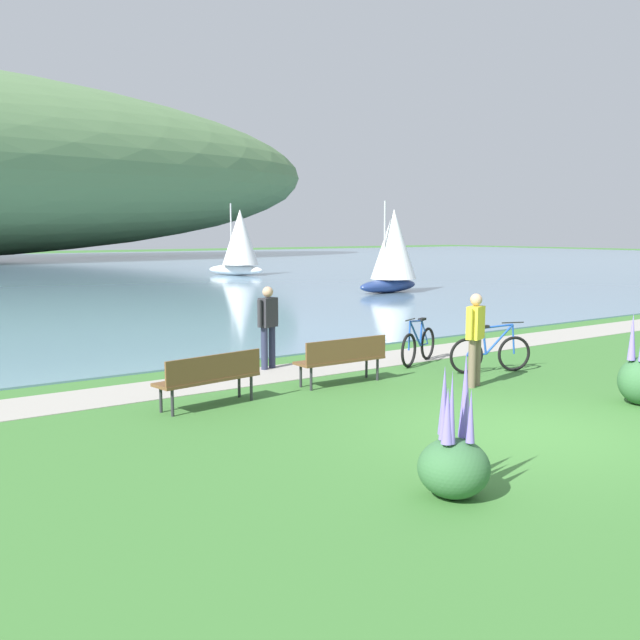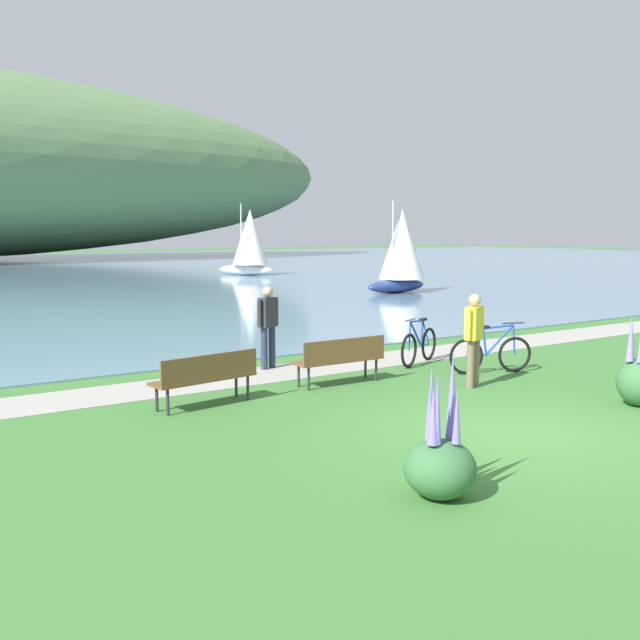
{
  "view_description": "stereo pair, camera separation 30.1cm",
  "coord_description": "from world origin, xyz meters",
  "px_view_note": "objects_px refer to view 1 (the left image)",
  "views": [
    {
      "loc": [
        -8.13,
        -6.39,
        2.83
      ],
      "look_at": [
        0.42,
        5.66,
        1.0
      ],
      "focal_mm": 40.38,
      "sensor_mm": 36.0,
      "label": 1
    },
    {
      "loc": [
        -7.88,
        -6.56,
        2.83
      ],
      "look_at": [
        0.42,
        5.66,
        1.0
      ],
      "focal_mm": 40.38,
      "sensor_mm": 36.0,
      "label": 2
    }
  ],
  "objects_px": {
    "park_bench_further_along": "(210,375)",
    "park_bench_near_camera": "(343,357)",
    "bicycle_leaning_near_bench": "(491,353)",
    "person_at_shoreline": "(268,322)",
    "bicycle_beside_path": "(418,345)",
    "sailboat_far_off": "(393,250)",
    "sailboat_mid_bay": "(240,242)",
    "person_on_the_grass": "(475,334)"
  },
  "relations": [
    {
      "from": "park_bench_near_camera",
      "to": "bicycle_leaning_near_bench",
      "type": "relative_size",
      "value": 1.08
    },
    {
      "from": "park_bench_further_along",
      "to": "bicycle_leaning_near_bench",
      "type": "xyz_separation_m",
      "value": [
        5.91,
        -0.67,
        -0.12
      ]
    },
    {
      "from": "bicycle_leaning_near_bench",
      "to": "bicycle_beside_path",
      "type": "height_order",
      "value": "same"
    },
    {
      "from": "park_bench_near_camera",
      "to": "sailboat_mid_bay",
      "type": "distance_m",
      "value": 33.0
    },
    {
      "from": "bicycle_beside_path",
      "to": "person_on_the_grass",
      "type": "xyz_separation_m",
      "value": [
        -0.75,
        -2.29,
        0.58
      ]
    },
    {
      "from": "park_bench_further_along",
      "to": "sailboat_far_off",
      "type": "height_order",
      "value": "sailboat_far_off"
    },
    {
      "from": "sailboat_mid_bay",
      "to": "park_bench_near_camera",
      "type": "bearing_deg",
      "value": -115.76
    },
    {
      "from": "bicycle_beside_path",
      "to": "person_on_the_grass",
      "type": "distance_m",
      "value": 2.48
    },
    {
      "from": "park_bench_further_along",
      "to": "sailboat_mid_bay",
      "type": "relative_size",
      "value": 0.41
    },
    {
      "from": "park_bench_further_along",
      "to": "sailboat_mid_bay",
      "type": "distance_m",
      "value": 34.43
    },
    {
      "from": "sailboat_mid_bay",
      "to": "sailboat_far_off",
      "type": "distance_m",
      "value": 15.2
    },
    {
      "from": "bicycle_leaning_near_bench",
      "to": "bicycle_beside_path",
      "type": "relative_size",
      "value": 1.02
    },
    {
      "from": "park_bench_near_camera",
      "to": "person_at_shoreline",
      "type": "relative_size",
      "value": 1.05
    },
    {
      "from": "sailboat_far_off",
      "to": "park_bench_further_along",
      "type": "bearing_deg",
      "value": -138.68
    },
    {
      "from": "sailboat_far_off",
      "to": "park_bench_near_camera",
      "type": "bearing_deg",
      "value": -133.73
    },
    {
      "from": "bicycle_beside_path",
      "to": "sailboat_far_off",
      "type": "height_order",
      "value": "sailboat_far_off"
    },
    {
      "from": "park_bench_near_camera",
      "to": "person_on_the_grass",
      "type": "distance_m",
      "value": 2.46
    },
    {
      "from": "bicycle_leaning_near_bench",
      "to": "person_at_shoreline",
      "type": "xyz_separation_m",
      "value": [
        -3.47,
        2.89,
        0.58
      ]
    },
    {
      "from": "bicycle_leaning_near_bench",
      "to": "person_on_the_grass",
      "type": "relative_size",
      "value": 0.98
    },
    {
      "from": "park_bench_further_along",
      "to": "park_bench_near_camera",
      "type": "bearing_deg",
      "value": 2.97
    },
    {
      "from": "bicycle_leaning_near_bench",
      "to": "sailboat_far_off",
      "type": "xyz_separation_m",
      "value": [
        10.74,
        15.31,
        1.59
      ]
    },
    {
      "from": "park_bench_further_along",
      "to": "bicycle_leaning_near_bench",
      "type": "relative_size",
      "value": 1.11
    },
    {
      "from": "park_bench_near_camera",
      "to": "person_on_the_grass",
      "type": "height_order",
      "value": "person_on_the_grass"
    },
    {
      "from": "park_bench_near_camera",
      "to": "park_bench_further_along",
      "type": "distance_m",
      "value": 2.79
    },
    {
      "from": "person_at_shoreline",
      "to": "person_on_the_grass",
      "type": "distance_m",
      "value": 4.23
    },
    {
      "from": "bicycle_leaning_near_bench",
      "to": "sailboat_mid_bay",
      "type": "height_order",
      "value": "sailboat_mid_bay"
    },
    {
      "from": "bicycle_beside_path",
      "to": "person_at_shoreline",
      "type": "height_order",
      "value": "person_at_shoreline"
    },
    {
      "from": "person_at_shoreline",
      "to": "person_on_the_grass",
      "type": "height_order",
      "value": "same"
    },
    {
      "from": "bicycle_leaning_near_bench",
      "to": "sailboat_mid_bay",
      "type": "distance_m",
      "value": 32.54
    },
    {
      "from": "park_bench_near_camera",
      "to": "bicycle_leaning_near_bench",
      "type": "bearing_deg",
      "value": -14.61
    },
    {
      "from": "park_bench_near_camera",
      "to": "park_bench_further_along",
      "type": "bearing_deg",
      "value": -177.03
    },
    {
      "from": "bicycle_beside_path",
      "to": "sailboat_far_off",
      "type": "xyz_separation_m",
      "value": [
        11.25,
        13.74,
        1.59
      ]
    },
    {
      "from": "person_on_the_grass",
      "to": "sailboat_far_off",
      "type": "xyz_separation_m",
      "value": [
        12.0,
        16.03,
        1.01
      ]
    },
    {
      "from": "person_on_the_grass",
      "to": "bicycle_beside_path",
      "type": "bearing_deg",
      "value": 71.78
    },
    {
      "from": "sailboat_far_off",
      "to": "person_on_the_grass",
      "type": "bearing_deg",
      "value": -126.82
    },
    {
      "from": "park_bench_near_camera",
      "to": "person_at_shoreline",
      "type": "bearing_deg",
      "value": 99.43
    },
    {
      "from": "bicycle_leaning_near_bench",
      "to": "bicycle_beside_path",
      "type": "distance_m",
      "value": 1.65
    },
    {
      "from": "park_bench_near_camera",
      "to": "bicycle_beside_path",
      "type": "height_order",
      "value": "bicycle_beside_path"
    },
    {
      "from": "park_bench_further_along",
      "to": "sailboat_mid_bay",
      "type": "height_order",
      "value": "sailboat_mid_bay"
    },
    {
      "from": "bicycle_beside_path",
      "to": "sailboat_mid_bay",
      "type": "bearing_deg",
      "value": 67.97
    },
    {
      "from": "park_bench_further_along",
      "to": "person_at_shoreline",
      "type": "height_order",
      "value": "person_at_shoreline"
    },
    {
      "from": "bicycle_leaning_near_bench",
      "to": "person_at_shoreline",
      "type": "bearing_deg",
      "value": 140.18
    }
  ]
}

